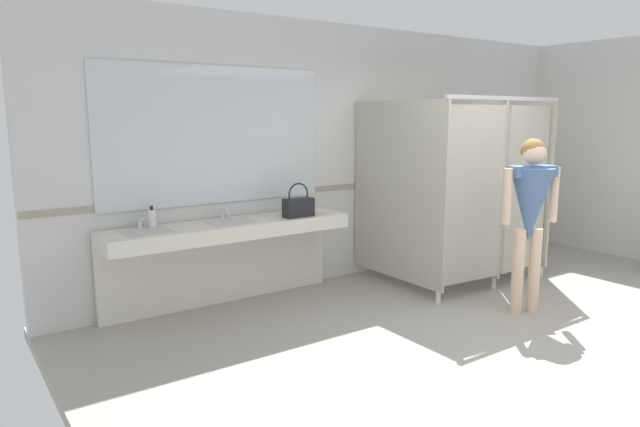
{
  "coord_description": "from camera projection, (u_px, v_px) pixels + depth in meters",
  "views": [
    {
      "loc": [
        -4.16,
        -2.63,
        1.85
      ],
      "look_at": [
        -1.56,
        1.1,
        1.06
      ],
      "focal_mm": 31.58,
      "sensor_mm": 36.0,
      "label": 1
    }
  ],
  "objects": [
    {
      "name": "wall_back_tile_band",
      "position": [
        362.0,
        185.0,
        6.6
      ],
      "size": [
        7.21,
        0.01,
        0.06
      ],
      "primitive_type": "cube",
      "color": "#9E937F",
      "rests_on": "wall_back"
    },
    {
      "name": "person_standing",
      "position": [
        530.0,
        204.0,
        5.2
      ],
      "size": [
        0.55,
        0.51,
        1.65
      ],
      "color": "beige",
      "rests_on": "ground_plane"
    },
    {
      "name": "wall_back",
      "position": [
        359.0,
        153.0,
        6.59
      ],
      "size": [
        7.21,
        0.12,
        2.85
      ],
      "primitive_type": "cube",
      "color": "silver",
      "rests_on": "ground_plane"
    },
    {
      "name": "ground_plane",
      "position": [
        543.0,
        342.0,
        4.79
      ],
      "size": [
        7.21,
        5.54,
        0.1
      ],
      "primitive_type": "cube",
      "color": "#9E998E"
    },
    {
      "name": "bathroom_stalls",
      "position": [
        465.0,
        187.0,
        6.3
      ],
      "size": [
        1.78,
        1.41,
        2.05
      ],
      "color": "#B2AD9E",
      "rests_on": "ground_plane"
    },
    {
      "name": "mirror_panel",
      "position": [
        215.0,
        135.0,
        5.45
      ],
      "size": [
        2.32,
        0.02,
        1.32
      ],
      "primitive_type": "cube",
      "color": "silver",
      "rests_on": "wall_back"
    },
    {
      "name": "handbag",
      "position": [
        298.0,
        206.0,
        5.62
      ],
      "size": [
        0.31,
        0.13,
        0.34
      ],
      "color": "black",
      "rests_on": "vanity_counter"
    },
    {
      "name": "soap_dispenser",
      "position": [
        152.0,
        218.0,
        5.08
      ],
      "size": [
        0.07,
        0.07,
        0.2
      ],
      "color": "white",
      "rests_on": "vanity_counter"
    },
    {
      "name": "vanity_counter",
      "position": [
        227.0,
        244.0,
        5.47
      ],
      "size": [
        2.42,
        0.54,
        0.97
      ],
      "color": "silver",
      "rests_on": "ground_plane"
    }
  ]
}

